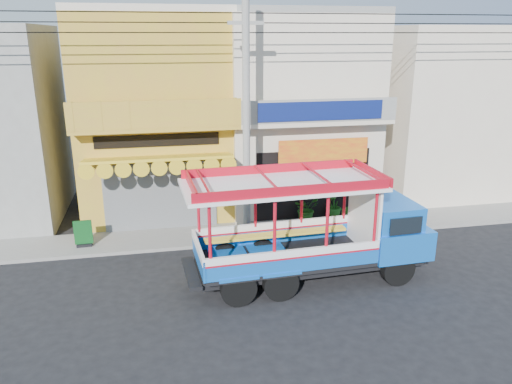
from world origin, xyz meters
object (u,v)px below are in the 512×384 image
songthaew_truck (327,228)px  green_sign (83,235)px  potted_plant_a (306,208)px  utility_pole (251,103)px  potted_plant_b (347,218)px  potted_plant_c (334,205)px

songthaew_truck → green_sign: songthaew_truck is taller
songthaew_truck → potted_plant_a: songthaew_truck is taller
utility_pole → potted_plant_b: utility_pole is taller
utility_pole → potted_plant_c: 5.85m
potted_plant_b → potted_plant_c: potted_plant_c is taller
potted_plant_a → songthaew_truck: bearing=-126.1°
green_sign → potted_plant_a: 8.40m
songthaew_truck → green_sign: bearing=153.8°
green_sign → songthaew_truck: bearing=-26.2°
potted_plant_c → green_sign: bearing=-73.0°
potted_plant_b → utility_pole: bearing=52.7°
potted_plant_c → utility_pole: bearing=-57.9°
green_sign → potted_plant_c: potted_plant_c is taller
potted_plant_a → potted_plant_b: potted_plant_a is taller
utility_pole → songthaew_truck: 5.00m
potted_plant_b → potted_plant_c: size_ratio=0.78×
utility_pole → potted_plant_c: bearing=20.5°
utility_pole → potted_plant_c: utility_pole is taller
green_sign → potted_plant_a: size_ratio=0.86×
utility_pole → potted_plant_a: bearing=26.4°
utility_pole → green_sign: size_ratio=29.53×
songthaew_truck → potted_plant_a: size_ratio=6.80×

